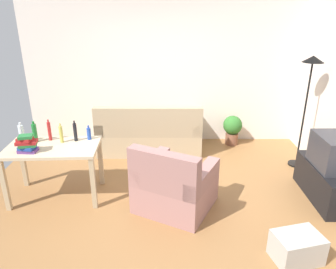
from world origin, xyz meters
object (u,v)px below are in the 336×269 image
Objects in this scene: bottle_clear at (20,134)px; tv at (331,152)px; tv_stand at (324,182)px; bottle_squat at (60,134)px; desk at (52,154)px; bottle_green at (33,133)px; torchiere_lamp at (308,82)px; storage_box at (296,247)px; bottle_red at (48,131)px; book_stack at (26,144)px; armchair at (173,187)px; couch at (148,135)px; potted_plant at (231,128)px; bottle_dark at (74,132)px; bottle_blue at (88,134)px.

tv is at bearing -2.52° from bottle_clear.
tv_stand is 4.05× the size of bottle_squat.
desk is 0.39m from bottle_green.
bottle_green is at bearing -168.60° from torchiere_lamp.
storage_box is 3.38m from bottle_red.
book_stack is (-0.33, -0.32, -0.01)m from bottle_squat.
bottle_green is (-1.88, 0.45, 0.57)m from armchair.
torchiere_lamp is 3.90m from desk.
bottle_squat reaches higher than couch.
bottle_dark is at bearing -146.48° from potted_plant.
bottle_squat is at bearing 43.34° from book_stack.
bottle_clear is 1.39× the size of bottle_blue.
tv_stand is 3.87× the size of bottle_clear.
armchair is at bearing -24.58° from bottle_blue.
bottle_green reaches higher than bottle_blue.
bottle_clear is 1.05× the size of bottle_squat.
bottle_dark is at bearing -3.87° from bottle_red.
bottle_red is 1.46× the size of bottle_blue.
tv is at bearing -2.91° from bottle_green.
storage_box is 1.63× the size of bottle_green.
couch reaches higher than storage_box.
bottle_green reaches higher than storage_box.
storage_box is at bearing -30.95° from bottle_blue.
bottle_green reaches higher than bottle_clear.
storage_box is (1.26, -0.92, -0.17)m from armchair.
torchiere_lamp is 8.83× the size of bottle_blue.
bottle_blue is at bearing -145.43° from potted_plant.
torchiere_lamp reaches higher than tv.
bottle_clear is (-3.32, 1.35, 0.74)m from storage_box.
bottle_squat is at bearing 52.11° from desk.
couch is 1.68× the size of tv_stand.
couch is 6.27× the size of bottle_green.
armchair is (-2.09, -1.25, -1.09)m from torchiere_lamp.
couch and tv have the same top height.
tv is 4.16m from bottle_clear.
desk is at bearing -29.27° from bottle_green.
armchair is at bearing -3.48° from book_stack.
tv is at bearing 147.73° from couch.
storage_box is 3.05m from bottle_dark.
tv_stand is at bearing -3.30° from desk.
bottle_dark reaches higher than armchair.
couch is 1.88m from armchair.
book_stack reaches higher than tv.
bottle_red is (-2.86, -1.63, 0.56)m from potted_plant.
tv_stand reaches higher than storage_box.
desk is at bearing -146.36° from potted_plant.
torchiere_lamp reaches higher than storage_box.
book_stack is (-3.95, -0.13, 0.17)m from tv.
storage_box is (-0.83, -1.17, -0.09)m from tv_stand.
armchair is 1.93m from book_stack.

